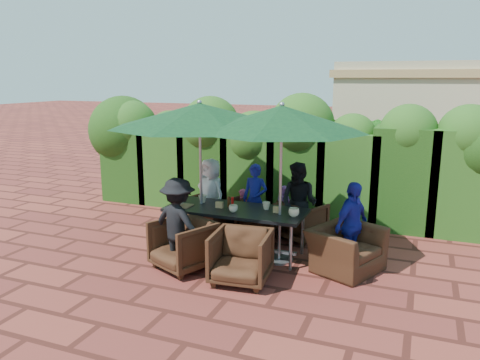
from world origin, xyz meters
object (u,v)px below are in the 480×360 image
at_px(chair_far_right, 301,219).
at_px(dining_table, 236,213).
at_px(chair_far_left, 213,211).
at_px(chair_near_left, 183,242).
at_px(chair_far_mid, 259,216).
at_px(umbrella_right, 282,119).
at_px(chair_near_right, 241,254).
at_px(chair_end_right, 346,242).
at_px(umbrella_left, 200,115).

bearing_deg(chair_far_right, dining_table, 76.67).
xyz_separation_m(chair_far_left, chair_near_left, (0.33, -1.77, 0.03)).
bearing_deg(chair_near_left, chair_far_mid, 97.82).
height_order(umbrella_right, chair_near_left, umbrella_right).
height_order(chair_near_left, chair_near_right, chair_near_left).
bearing_deg(chair_end_right, chair_far_right, 65.43).
bearing_deg(chair_far_right, chair_far_mid, 30.54).
relative_size(chair_far_left, chair_near_right, 0.93).
xyz_separation_m(chair_far_left, chair_far_right, (1.65, 0.15, -0.01)).
distance_m(umbrella_right, chair_far_right, 2.15).
distance_m(chair_far_mid, chair_near_right, 2.02).
bearing_deg(chair_far_left, dining_table, 151.09).
bearing_deg(umbrella_left, chair_end_right, -2.77).
relative_size(chair_near_right, chair_end_right, 0.81).
height_order(dining_table, chair_far_mid, dining_table).
height_order(umbrella_left, chair_near_left, umbrella_left).
bearing_deg(chair_far_right, chair_near_left, 80.47).
bearing_deg(dining_table, chair_far_mid, 86.66).
bearing_deg(chair_near_left, chair_far_right, 79.97).
distance_m(chair_far_right, chair_near_right, 2.07).
distance_m(umbrella_left, chair_end_right, 3.01).
relative_size(dining_table, chair_far_left, 3.00).
bearing_deg(chair_near_right, umbrella_right, 68.22).
xyz_separation_m(umbrella_left, chair_near_right, (1.13, -1.07, -1.81)).
bearing_deg(dining_table, chair_far_left, 132.59).
distance_m(chair_far_left, chair_far_mid, 0.88).
height_order(chair_far_mid, chair_end_right, chair_end_right).
bearing_deg(chair_far_mid, chair_near_left, 67.65).
xyz_separation_m(chair_near_left, chair_near_right, (0.98, -0.13, -0.00)).
height_order(dining_table, chair_far_left, same).
height_order(dining_table, chair_near_left, chair_near_left).
bearing_deg(umbrella_left, dining_table, -5.94).
xyz_separation_m(umbrella_right, chair_near_left, (-1.25, -0.82, -1.81)).
relative_size(chair_far_right, chair_near_left, 0.91).
distance_m(chair_far_mid, chair_far_right, 0.77).
relative_size(umbrella_right, chair_far_mid, 3.53).
xyz_separation_m(chair_far_right, chair_near_right, (-0.34, -2.05, 0.03)).
relative_size(umbrella_right, chair_far_left, 3.40).
distance_m(chair_far_left, chair_near_right, 2.30).
height_order(dining_table, umbrella_right, umbrella_right).
bearing_deg(dining_table, chair_near_left, -119.39).
distance_m(dining_table, chair_near_right, 1.15).
bearing_deg(chair_far_left, chair_near_left, 119.12).
relative_size(dining_table, umbrella_right, 0.88).
height_order(umbrella_right, chair_far_mid, umbrella_right).
bearing_deg(chair_far_right, chair_near_right, 105.56).
distance_m(chair_far_left, chair_far_right, 1.65).
distance_m(umbrella_left, chair_near_right, 2.39).
relative_size(umbrella_left, chair_near_left, 3.59).
relative_size(dining_table, umbrella_left, 0.77).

